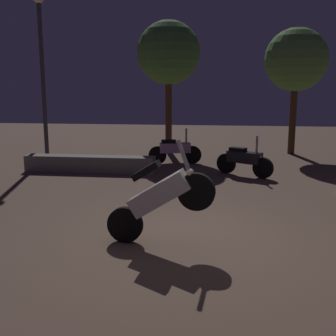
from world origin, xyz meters
TOP-DOWN VIEW (x-y plane):
  - ground_plane at (0.00, 0.00)m, footprint 40.00×40.00m
  - motorcycle_white_foreground at (-0.37, -0.33)m, footprint 1.66×0.38m
  - motorcycle_pink_parked_left at (-0.87, 6.45)m, footprint 1.65×0.49m
  - motorcycle_black_parked_right at (1.18, 4.91)m, footprint 1.48×0.92m
  - streetlamp_near at (-5.40, 7.25)m, footprint 0.36×0.36m
  - tree_left_bg at (-1.37, 8.91)m, footprint 2.26×2.26m
  - tree_center_bg at (3.09, 9.00)m, footprint 2.18×2.18m
  - planter_wall_low at (-3.14, 4.96)m, footprint 3.71×0.50m

SIDE VIEW (x-z plane):
  - ground_plane at x=0.00m, z-range 0.00..0.00m
  - planter_wall_low at x=-3.14m, z-range 0.00..0.45m
  - motorcycle_pink_parked_left at x=-0.87m, z-range -0.12..0.99m
  - motorcycle_black_parked_right at x=1.18m, z-range -0.12..0.99m
  - motorcycle_white_foreground at x=-0.37m, z-range -0.07..1.56m
  - tree_center_bg at x=3.09m, z-range 1.08..5.47m
  - streetlamp_near at x=-5.40m, z-range 0.69..6.07m
  - tree_left_bg at x=-1.37m, z-range 1.19..5.90m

